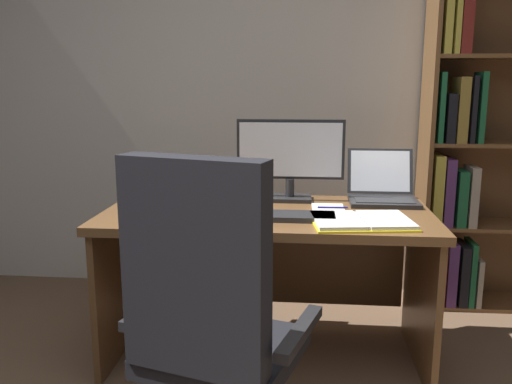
{
  "coord_description": "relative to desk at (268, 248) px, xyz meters",
  "views": [
    {
      "loc": [
        0.14,
        -1.07,
        1.32
      ],
      "look_at": [
        -0.08,
        1.28,
        0.83
      ],
      "focal_mm": 37.2,
      "sensor_mm": 36.0,
      "label": 1
    }
  ],
  "objects": [
    {
      "name": "notepad",
      "position": [
        0.29,
        -0.04,
        0.21
      ],
      "size": [
        0.16,
        0.21,
        0.01
      ],
      "primitive_type": "cube",
      "rotation": [
        0.0,
        0.0,
        0.03
      ],
      "color": "silver",
      "rests_on": "desk"
    },
    {
      "name": "laptop",
      "position": [
        0.56,
        0.18,
        0.26
      ],
      "size": [
        0.33,
        0.34,
        0.25
      ],
      "color": "#232326",
      "rests_on": "desk"
    },
    {
      "name": "wall_back",
      "position": [
        0.04,
        0.92,
        0.84
      ],
      "size": [
        5.1,
        0.12,
        2.75
      ],
      "primitive_type": "cube",
      "color": "beige",
      "rests_on": "ground"
    },
    {
      "name": "pen",
      "position": [
        0.31,
        -0.04,
        0.22
      ],
      "size": [
        0.14,
        0.01,
        0.01
      ],
      "primitive_type": "cylinder",
      "rotation": [
        0.0,
        1.57,
        0.04
      ],
      "color": "navy",
      "rests_on": "notepad"
    },
    {
      "name": "bookshelf",
      "position": [
        1.22,
        0.69,
        0.37
      ],
      "size": [
        0.98,
        0.32,
        1.96
      ],
      "color": "brown",
      "rests_on": "ground"
    },
    {
      "name": "reading_stand_with_book",
      "position": [
        -0.33,
        0.22,
        0.27
      ],
      "size": [
        0.31,
        0.24,
        0.13
      ],
      "color": "#232326",
      "rests_on": "desk"
    },
    {
      "name": "computer_mouse",
      "position": [
        -0.2,
        -0.22,
        0.22
      ],
      "size": [
        0.06,
        0.1,
        0.04
      ],
      "primitive_type": "ellipsoid",
      "color": "#232326",
      "rests_on": "desk"
    },
    {
      "name": "monitor",
      "position": [
        0.1,
        0.17,
        0.42
      ],
      "size": [
        0.54,
        0.16,
        0.41
      ],
      "color": "#232326",
      "rests_on": "desk"
    },
    {
      "name": "desk",
      "position": [
        0.0,
        0.0,
        0.0
      ],
      "size": [
        1.52,
        0.75,
        0.74
      ],
      "color": "brown",
      "rests_on": "ground"
    },
    {
      "name": "keyboard",
      "position": [
        0.1,
        -0.22,
        0.22
      ],
      "size": [
        0.42,
        0.15,
        0.02
      ],
      "primitive_type": "cube",
      "color": "#232326",
      "rests_on": "desk"
    },
    {
      "name": "open_binder",
      "position": [
        0.42,
        -0.27,
        0.22
      ],
      "size": [
        0.45,
        0.36,
        0.02
      ],
      "rotation": [
        0.0,
        0.0,
        0.13
      ],
      "color": "yellow",
      "rests_on": "desk"
    },
    {
      "name": "office_chair",
      "position": [
        -0.13,
        -0.86,
        -0.06
      ],
      "size": [
        0.69,
        0.61,
        1.11
      ],
      "rotation": [
        0.0,
        0.0,
        -0.29
      ],
      "color": "#232326",
      "rests_on": "ground"
    }
  ]
}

